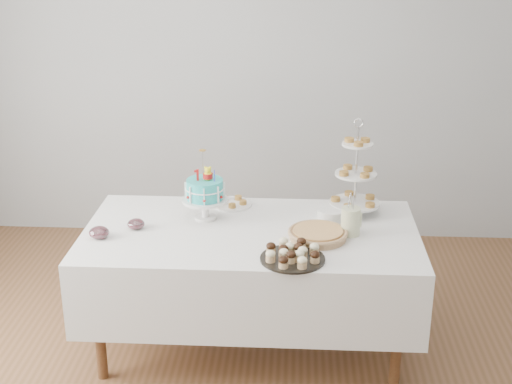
# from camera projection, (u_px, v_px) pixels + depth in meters

# --- Properties ---
(floor) EXTENTS (5.00, 5.00, 0.00)m
(floor) POSITION_uv_depth(u_px,v_px,m) (248.00, 374.00, 4.08)
(floor) COLOR brown
(floor) RESTS_ON ground
(walls) EXTENTS (5.04, 4.04, 2.70)m
(walls) POSITION_uv_depth(u_px,v_px,m) (246.00, 149.00, 3.60)
(walls) COLOR #ADB1B3
(walls) RESTS_ON floor
(table) EXTENTS (1.92, 1.02, 0.77)m
(table) POSITION_uv_depth(u_px,v_px,m) (251.00, 266.00, 4.17)
(table) COLOR silver
(table) RESTS_ON floor
(birthday_cake) EXTENTS (0.27, 0.27, 0.42)m
(birthday_cake) POSITION_uv_depth(u_px,v_px,m) (205.00, 201.00, 4.21)
(birthday_cake) COLOR white
(birthday_cake) RESTS_ON table
(cupcake_tray) EXTENTS (0.34, 0.34, 0.08)m
(cupcake_tray) POSITION_uv_depth(u_px,v_px,m) (293.00, 253.00, 3.72)
(cupcake_tray) COLOR black
(cupcake_tray) RESTS_ON table
(pie) EXTENTS (0.34, 0.34, 0.05)m
(pie) POSITION_uv_depth(u_px,v_px,m) (318.00, 234.00, 3.97)
(pie) COLOR tan
(pie) RESTS_ON table
(tiered_stand) EXTENTS (0.31, 0.31, 0.59)m
(tiered_stand) POSITION_uv_depth(u_px,v_px,m) (356.00, 175.00, 4.24)
(tiered_stand) COLOR silver
(tiered_stand) RESTS_ON table
(plate_stack) EXTENTS (0.18, 0.18, 0.07)m
(plate_stack) POSITION_uv_depth(u_px,v_px,m) (332.00, 214.00, 4.22)
(plate_stack) COLOR white
(plate_stack) RESTS_ON table
(pastry_plate) EXTENTS (0.25, 0.25, 0.04)m
(pastry_plate) POSITION_uv_depth(u_px,v_px,m) (232.00, 203.00, 4.45)
(pastry_plate) COLOR white
(pastry_plate) RESTS_ON table
(jam_bowl_a) EXTENTS (0.11, 0.11, 0.07)m
(jam_bowl_a) POSITION_uv_depth(u_px,v_px,m) (99.00, 233.00, 3.98)
(jam_bowl_a) COLOR silver
(jam_bowl_a) RESTS_ON table
(jam_bowl_b) EXTENTS (0.10, 0.10, 0.06)m
(jam_bowl_b) POSITION_uv_depth(u_px,v_px,m) (136.00, 224.00, 4.10)
(jam_bowl_b) COLOR silver
(jam_bowl_b) RESTS_ON table
(utensil_pitcher) EXTENTS (0.12, 0.11, 0.24)m
(utensil_pitcher) POSITION_uv_depth(u_px,v_px,m) (351.00, 220.00, 4.00)
(utensil_pitcher) COLOR white
(utensil_pitcher) RESTS_ON table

